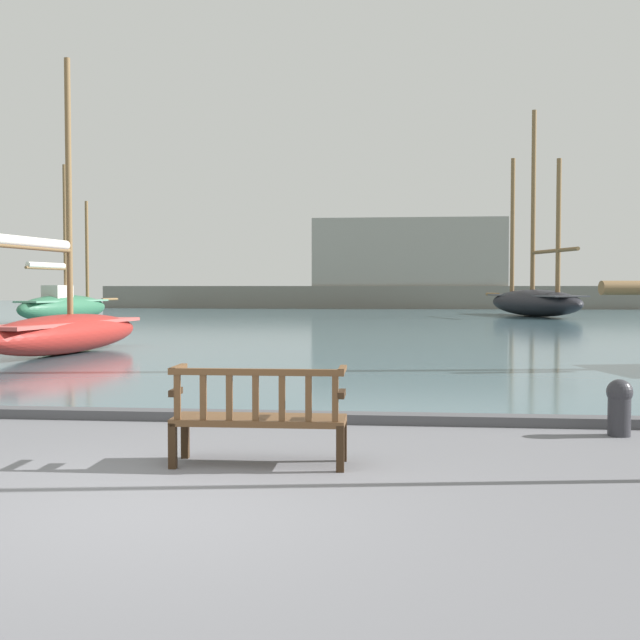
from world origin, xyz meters
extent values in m
plane|color=slate|center=(0.00, 0.00, 0.00)|extent=(160.00, 160.00, 0.00)
cube|color=#476670|center=(0.00, 44.00, 0.04)|extent=(100.00, 80.00, 0.08)
cube|color=#4C4C50|center=(0.00, 3.85, 0.06)|extent=(40.00, 0.30, 0.12)
cube|color=#322113|center=(-0.16, 1.67, 0.21)|extent=(0.07, 0.07, 0.42)
cube|color=#322113|center=(1.37, 1.70, 0.21)|extent=(0.07, 0.07, 0.42)
cube|color=#322113|center=(-0.15, 1.22, 0.21)|extent=(0.07, 0.07, 0.42)
cube|color=#322113|center=(1.38, 1.25, 0.21)|extent=(0.07, 0.07, 0.42)
cube|color=brown|center=(0.61, 1.46, 0.42)|extent=(1.61, 0.55, 0.06)
cube|color=brown|center=(0.62, 1.24, 0.89)|extent=(1.60, 0.08, 0.06)
cube|color=brown|center=(-0.10, 1.23, 0.66)|extent=(0.06, 0.04, 0.41)
cube|color=brown|center=(0.14, 1.23, 0.66)|extent=(0.06, 0.04, 0.41)
cube|color=brown|center=(0.38, 1.24, 0.66)|extent=(0.06, 0.04, 0.41)
cube|color=brown|center=(0.62, 1.24, 0.66)|extent=(0.06, 0.04, 0.41)
cube|color=brown|center=(0.86, 1.25, 0.66)|extent=(0.06, 0.04, 0.41)
cube|color=brown|center=(1.10, 1.25, 0.66)|extent=(0.06, 0.04, 0.41)
cube|color=brown|center=(1.34, 1.25, 0.66)|extent=(0.06, 0.04, 0.41)
cube|color=#322113|center=(-0.16, 1.36, 0.69)|extent=(0.06, 0.30, 0.06)
cube|color=brown|center=(-0.16, 1.45, 0.90)|extent=(0.07, 0.47, 0.04)
cube|color=#322113|center=(1.38, 1.38, 0.69)|extent=(0.06, 0.30, 0.06)
cube|color=brown|center=(1.38, 1.47, 0.90)|extent=(0.07, 0.47, 0.04)
ellipsoid|color=#2D6647|center=(-13.32, 29.09, 0.69)|extent=(2.69, 6.58, 1.22)
cube|color=#5B9375|center=(-13.32, 29.09, 1.03)|extent=(2.17, 5.76, 0.08)
cube|color=beige|center=(-13.41, 28.62, 1.40)|extent=(1.06, 1.35, 0.67)
cylinder|color=brown|center=(-13.30, 29.25, 4.13)|extent=(0.16, 0.16, 6.13)
cylinder|color=brown|center=(-13.56, 27.84, 2.48)|extent=(0.64, 2.84, 0.12)
cylinder|color=silver|center=(-13.56, 27.84, 2.61)|extent=(0.71, 2.58, 0.25)
cylinder|color=brown|center=(-12.98, 30.98, 3.40)|extent=(0.16, 0.16, 4.67)
cylinder|color=brown|center=(-12.61, 32.94, 1.05)|extent=(0.38, 1.41, 0.12)
ellipsoid|color=black|center=(9.04, 38.24, 0.80)|extent=(5.09, 9.77, 1.44)
cube|color=#4C4C51|center=(9.04, 38.24, 1.20)|extent=(4.17, 8.50, 0.08)
cylinder|color=brown|center=(8.97, 38.47, 6.19)|extent=(0.25, 0.25, 9.91)
cylinder|color=brown|center=(9.67, 36.15, 3.51)|extent=(1.59, 4.69, 0.20)
cylinder|color=brown|center=(8.21, 40.96, 5.11)|extent=(0.25, 0.25, 7.74)
cylinder|color=brown|center=(9.79, 35.75, 4.68)|extent=(0.25, 0.25, 6.89)
cylinder|color=brown|center=(7.42, 43.60, 1.22)|extent=(0.69, 1.71, 0.20)
ellipsoid|color=maroon|center=(-5.99, 12.44, 0.55)|extent=(2.20, 6.48, 0.93)
cube|color=#C6514C|center=(-5.99, 12.44, 0.80)|extent=(1.75, 5.68, 0.08)
cylinder|color=brown|center=(-5.97, 12.60, 3.95)|extent=(0.14, 0.14, 6.23)
cylinder|color=brown|center=(-6.17, 11.04, 2.53)|extent=(0.50, 3.14, 0.11)
cylinder|color=silver|center=(-6.17, 11.04, 2.64)|extent=(0.58, 2.84, 0.23)
cylinder|color=#2D2D33|center=(4.34, 3.30, 0.25)|extent=(0.25, 0.25, 0.49)
sphere|color=#2D2D33|center=(4.34, 3.30, 0.49)|extent=(0.29, 0.29, 0.29)
cube|color=slate|center=(0.00, 53.56, 0.87)|extent=(40.87, 2.40, 1.73)
cube|color=gray|center=(2.44, 53.56, 4.22)|extent=(14.18, 2.00, 4.97)
camera|label=1|loc=(1.92, -5.84, 1.66)|focal=45.00mm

